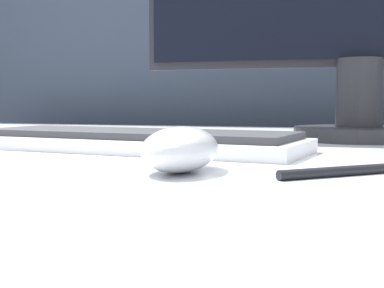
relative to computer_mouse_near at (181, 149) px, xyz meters
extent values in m
cube|color=#333D4C|center=(-0.01, 0.93, -0.10)|extent=(5.00, 0.03, 1.25)
ellipsoid|color=silver|center=(0.00, 0.00, 0.00)|extent=(0.06, 0.10, 0.04)
cube|color=white|center=(-0.12, 0.17, -0.01)|extent=(0.42, 0.19, 0.02)
cube|color=#38383D|center=(-0.12, 0.17, 0.00)|extent=(0.39, 0.17, 0.01)
cylinder|color=#28282D|center=(0.14, 0.43, -0.01)|extent=(0.19, 0.19, 0.02)
cylinder|color=#28282D|center=(0.14, 0.43, 0.05)|extent=(0.07, 0.07, 0.10)
cylinder|color=black|center=(0.14, 0.02, -0.01)|extent=(0.11, 0.10, 0.01)
camera|label=1|loc=(0.14, -0.42, 0.04)|focal=50.00mm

